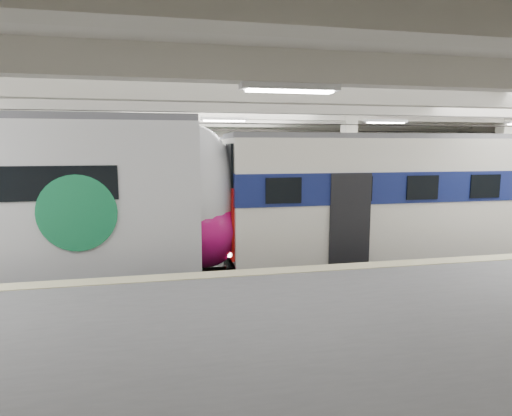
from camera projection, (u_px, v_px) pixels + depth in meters
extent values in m
cube|color=black|center=(234.00, 278.00, 13.30)|extent=(36.00, 24.00, 0.10)
cube|color=silver|center=(233.00, 94.00, 12.50)|extent=(36.00, 24.00, 0.20)
cube|color=beige|center=(205.00, 171.00, 22.59)|extent=(30.00, 0.10, 5.50)
cube|color=beige|center=(435.00, 317.00, 3.21)|extent=(30.00, 0.10, 5.50)
cube|color=#59595C|center=(295.00, 363.00, 6.91)|extent=(30.00, 7.00, 1.10)
cube|color=beige|center=(255.00, 272.00, 9.99)|extent=(30.00, 0.50, 0.02)
cube|color=beige|center=(137.00, 183.00, 15.21)|extent=(0.50, 0.50, 5.50)
cube|color=beige|center=(348.00, 179.00, 16.81)|extent=(0.50, 0.50, 5.50)
cube|color=beige|center=(501.00, 177.00, 18.22)|extent=(0.50, 0.50, 5.50)
cube|color=beige|center=(233.00, 104.00, 12.55)|extent=(30.00, 18.00, 0.50)
cube|color=#59544C|center=(234.00, 274.00, 13.28)|extent=(30.00, 1.52, 0.16)
cube|color=#59544C|center=(215.00, 238.00, 18.61)|extent=(30.00, 1.52, 0.16)
cylinder|color=black|center=(233.00, 123.00, 12.62)|extent=(30.00, 0.03, 0.03)
cylinder|color=black|center=(213.00, 130.00, 17.96)|extent=(30.00, 0.03, 0.03)
cube|color=white|center=(245.00, 110.00, 10.65)|extent=(26.00, 8.40, 0.12)
ellipsoid|color=silver|center=(197.00, 195.00, 12.70)|extent=(2.46, 3.04, 4.09)
ellipsoid|color=#B30E61|center=(201.00, 225.00, 12.86)|extent=(2.61, 3.10, 2.50)
cylinder|color=#167E49|center=(77.00, 213.00, 10.59)|extent=(1.93, 0.06, 1.93)
cube|color=white|center=(424.00, 196.00, 14.25)|extent=(13.19, 2.89, 3.75)
cube|color=navy|center=(425.00, 183.00, 14.18)|extent=(13.23, 2.95, 0.91)
cube|color=#B30D0B|center=(227.00, 218.00, 12.99)|extent=(0.08, 2.46, 2.07)
cube|color=black|center=(227.00, 166.00, 12.76)|extent=(0.08, 2.31, 1.35)
cube|color=#4C4C51|center=(428.00, 137.00, 13.97)|extent=(13.19, 2.26, 0.16)
cube|color=black|center=(421.00, 255.00, 14.53)|extent=(13.19, 2.02, 0.70)
cube|color=silver|center=(147.00, 187.00, 17.73)|extent=(13.75, 3.05, 3.72)
cube|color=#167E49|center=(147.00, 175.00, 17.66)|extent=(13.79, 3.11, 0.78)
cube|color=#4C4C51|center=(146.00, 139.00, 17.45)|extent=(13.74, 2.56, 0.16)
cube|color=black|center=(149.00, 235.00, 18.02)|extent=(13.75, 2.76, 0.60)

